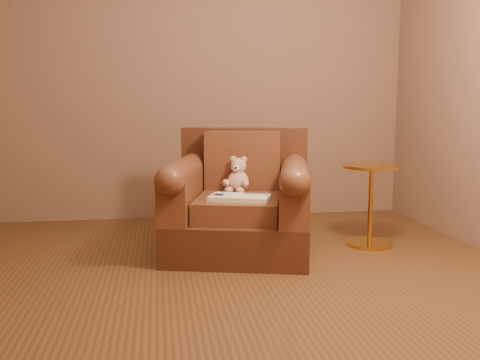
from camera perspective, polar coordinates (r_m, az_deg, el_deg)
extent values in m
plane|color=brown|center=(3.23, -2.21, -11.26)|extent=(4.00, 4.00, 0.00)
cube|color=#836450|center=(5.05, -4.97, 11.27)|extent=(4.00, 0.02, 2.70)
cube|color=#482718|center=(3.88, -0.11, -5.81)|extent=(1.18, 1.15, 0.28)
cube|color=#482718|center=(4.21, 0.45, 1.43)|extent=(0.98, 0.34, 0.61)
cube|color=brown|center=(3.78, -0.19, -2.88)|extent=(0.72, 0.81, 0.15)
cube|color=brown|center=(4.07, 0.29, 2.11)|extent=(0.59, 0.29, 0.44)
cube|color=brown|center=(3.83, -6.06, -1.52)|extent=(0.40, 0.86, 0.31)
cube|color=brown|center=(3.75, 5.81, -1.72)|extent=(0.40, 0.86, 0.31)
cylinder|color=brown|center=(3.80, -6.10, 0.81)|extent=(0.40, 0.86, 0.20)
cylinder|color=brown|center=(3.73, 5.85, 0.67)|extent=(0.40, 0.86, 0.20)
ellipsoid|color=#CBAB8E|center=(3.94, -0.20, -0.21)|extent=(0.16, 0.14, 0.17)
sphere|color=#CBAB8E|center=(3.94, -0.16, 1.50)|extent=(0.12, 0.12, 0.12)
ellipsoid|color=#CBAB8E|center=(3.95, -0.71, 2.24)|extent=(0.05, 0.03, 0.05)
ellipsoid|color=#CBAB8E|center=(3.92, 0.43, 2.20)|extent=(0.05, 0.03, 0.05)
ellipsoid|color=beige|center=(3.88, -0.39, 1.26)|extent=(0.06, 0.04, 0.05)
sphere|color=black|center=(3.87, -0.47, 1.32)|extent=(0.02, 0.02, 0.02)
ellipsoid|color=#CBAB8E|center=(3.90, -1.51, -0.30)|extent=(0.05, 0.10, 0.05)
ellipsoid|color=#CBAB8E|center=(3.86, 0.56, -0.39)|extent=(0.05, 0.10, 0.05)
ellipsoid|color=#CBAB8E|center=(3.87, -1.22, -1.12)|extent=(0.06, 0.10, 0.05)
ellipsoid|color=#CBAB8E|center=(3.85, 0.00, -1.18)|extent=(0.06, 0.10, 0.05)
cube|color=beige|center=(3.64, -0.04, -1.91)|extent=(0.46, 0.37, 0.03)
cube|color=white|center=(3.66, -1.59, -1.62)|extent=(0.27, 0.29, 0.00)
cube|color=white|center=(3.62, 1.53, -1.72)|extent=(0.27, 0.29, 0.00)
cube|color=beige|center=(3.64, -0.04, -1.66)|extent=(0.09, 0.23, 0.00)
cube|color=#0F1638|center=(3.67, -2.28, -1.56)|extent=(0.09, 0.10, 0.00)
cube|color=slate|center=(3.70, 1.75, -1.47)|extent=(0.19, 0.11, 0.00)
cylinder|color=gold|center=(4.23, 13.61, -6.60)|extent=(0.35, 0.35, 0.03)
cylinder|color=gold|center=(4.16, 13.75, -2.66)|extent=(0.04, 0.04, 0.57)
cylinder|color=gold|center=(4.12, 13.89, 1.43)|extent=(0.44, 0.44, 0.02)
cylinder|color=gold|center=(4.12, 13.88, 1.23)|extent=(0.04, 0.04, 0.02)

